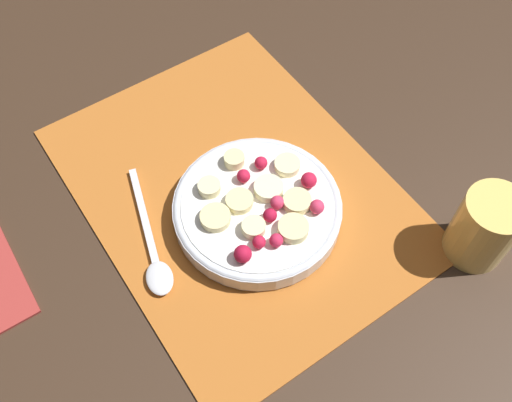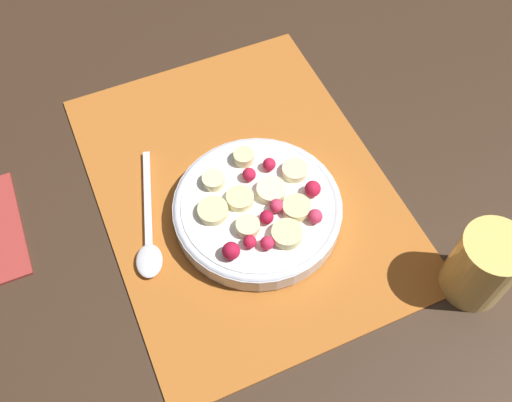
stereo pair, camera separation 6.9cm
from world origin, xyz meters
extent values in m
plane|color=#382619|center=(0.00, 0.00, 0.00)|extent=(3.00, 3.00, 0.00)
cube|color=#B26023|center=(0.00, 0.00, 0.00)|extent=(0.48, 0.36, 0.01)
cylinder|color=silver|center=(0.05, 0.00, 0.02)|extent=(0.21, 0.21, 0.02)
torus|color=silver|center=(0.05, 0.00, 0.03)|extent=(0.21, 0.21, 0.01)
cylinder|color=white|center=(0.05, 0.00, 0.03)|extent=(0.19, 0.19, 0.00)
cylinder|color=beige|center=(0.04, -0.02, 0.04)|extent=(0.04, 0.04, 0.01)
cylinder|color=beige|center=(0.04, -0.05, 0.04)|extent=(0.05, 0.05, 0.01)
cylinder|color=beige|center=(0.08, 0.04, 0.04)|extent=(0.05, 0.05, 0.01)
cylinder|color=beige|center=(0.08, -0.02, 0.04)|extent=(0.03, 0.03, 0.01)
cylinder|color=#F4EAB7|center=(0.04, 0.02, 0.04)|extent=(0.04, 0.04, 0.01)
cylinder|color=beige|center=(0.11, 0.01, 0.04)|extent=(0.05, 0.05, 0.01)
cylinder|color=beige|center=(-0.02, 0.01, 0.04)|extent=(0.03, 0.03, 0.01)
cylinder|color=beige|center=(0.00, -0.04, 0.04)|extent=(0.03, 0.03, 0.01)
cylinder|color=beige|center=(0.03, 0.06, 0.04)|extent=(0.04, 0.04, 0.01)
sphere|color=#DB3356|center=(0.07, 0.02, 0.04)|extent=(0.02, 0.02, 0.02)
sphere|color=red|center=(0.10, -0.03, 0.04)|extent=(0.02, 0.02, 0.02)
sphere|color=#DB3356|center=(0.10, 0.05, 0.04)|extent=(0.02, 0.02, 0.02)
sphere|color=#D12347|center=(0.11, -0.01, 0.04)|extent=(0.02, 0.02, 0.02)
sphere|color=#B21433|center=(0.10, -0.06, 0.04)|extent=(0.02, 0.02, 0.02)
sphere|color=#B21433|center=(0.08, 0.00, 0.04)|extent=(0.02, 0.02, 0.02)
sphere|color=red|center=(0.01, 0.01, 0.04)|extent=(0.02, 0.02, 0.02)
sphere|color=red|center=(0.01, 0.04, 0.04)|extent=(0.02, 0.02, 0.02)
sphere|color=red|center=(0.06, 0.07, 0.04)|extent=(0.02, 0.02, 0.02)
cube|color=silver|center=(-0.03, -0.12, 0.01)|extent=(0.14, 0.05, 0.00)
ellipsoid|color=silver|center=(0.06, -0.15, 0.01)|extent=(0.05, 0.04, 0.01)
cylinder|color=#F4CC66|center=(0.23, 0.19, 0.05)|extent=(0.07, 0.07, 0.10)
camera|label=1|loc=(0.36, -0.21, 0.62)|focal=40.00mm
camera|label=2|loc=(0.39, -0.15, 0.62)|focal=40.00mm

